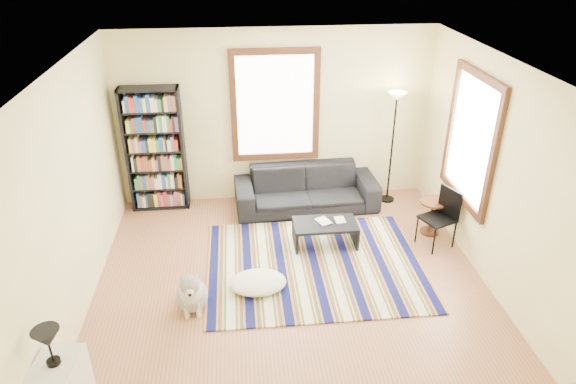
{
  "coord_description": "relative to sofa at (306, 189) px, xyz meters",
  "views": [
    {
      "loc": [
        -0.59,
        -5.26,
        4.12
      ],
      "look_at": [
        0.0,
        0.5,
        1.1
      ],
      "focal_mm": 32.0,
      "sensor_mm": 36.0,
      "label": 1
    }
  ],
  "objects": [
    {
      "name": "floor",
      "position": [
        -0.45,
        -2.05,
        -0.38
      ],
      "size": [
        5.0,
        5.0,
        0.1
      ],
      "primitive_type": "cube",
      "color": "#A26A4A",
      "rests_on": "ground"
    },
    {
      "name": "ceiling",
      "position": [
        -0.45,
        -2.05,
        2.52
      ],
      "size": [
        5.0,
        5.0,
        0.1
      ],
      "primitive_type": "cube",
      "color": "white",
      "rests_on": "floor"
    },
    {
      "name": "wall_back",
      "position": [
        -0.45,
        0.5,
        1.07
      ],
      "size": [
        5.0,
        0.1,
        2.8
      ],
      "primitive_type": "cube",
      "color": "#CEC58B",
      "rests_on": "floor"
    },
    {
      "name": "wall_front",
      "position": [
        -0.45,
        -4.6,
        1.07
      ],
      "size": [
        5.0,
        0.1,
        2.8
      ],
      "primitive_type": "cube",
      "color": "#CEC58B",
      "rests_on": "floor"
    },
    {
      "name": "wall_left",
      "position": [
        -3.0,
        -2.05,
        1.07
      ],
      "size": [
        0.1,
        5.0,
        2.8
      ],
      "primitive_type": "cube",
      "color": "#CEC58B",
      "rests_on": "floor"
    },
    {
      "name": "wall_right",
      "position": [
        2.1,
        -2.05,
        1.07
      ],
      "size": [
        0.1,
        5.0,
        2.8
      ],
      "primitive_type": "cube",
      "color": "#CEC58B",
      "rests_on": "floor"
    },
    {
      "name": "window_back",
      "position": [
        -0.45,
        0.42,
        1.27
      ],
      "size": [
        1.2,
        0.06,
        1.6
      ],
      "primitive_type": "cube",
      "color": "white",
      "rests_on": "wall_back"
    },
    {
      "name": "window_right",
      "position": [
        2.02,
        -1.25,
        1.27
      ],
      "size": [
        0.06,
        1.2,
        1.6
      ],
      "primitive_type": "cube",
      "color": "white",
      "rests_on": "wall_right"
    },
    {
      "name": "rug",
      "position": [
        -0.1,
        -1.64,
        -0.32
      ],
      "size": [
        2.9,
        2.32,
        0.02
      ],
      "primitive_type": "cube",
      "color": "#0D1145",
      "rests_on": "floor"
    },
    {
      "name": "sofa",
      "position": [
        0.0,
        0.0,
        0.0
      ],
      "size": [
        1.01,
        2.32,
        0.66
      ],
      "primitive_type": "imported",
      "rotation": [
        0.0,
        0.0,
        0.05
      ],
      "color": "black",
      "rests_on": "floor"
    },
    {
      "name": "bookshelf",
      "position": [
        -2.35,
        0.27,
        0.67
      ],
      "size": [
        0.9,
        0.3,
        2.0
      ],
      "primitive_type": "cube",
      "color": "black",
      "rests_on": "floor"
    },
    {
      "name": "coffee_table",
      "position": [
        0.12,
        -1.14,
        -0.15
      ],
      "size": [
        0.95,
        0.6,
        0.36
      ],
      "primitive_type": "cube",
      "rotation": [
        0.0,
        0.0,
        -0.12
      ],
      "color": "black",
      "rests_on": "floor"
    },
    {
      "name": "book_a",
      "position": [
        0.02,
        -1.14,
        0.04
      ],
      "size": [
        0.27,
        0.24,
        0.02
      ],
      "primitive_type": "imported",
      "rotation": [
        0.0,
        0.0,
        0.41
      ],
      "color": "beige",
      "rests_on": "coffee_table"
    },
    {
      "name": "book_b",
      "position": [
        0.27,
        -1.09,
        0.04
      ],
      "size": [
        0.2,
        0.15,
        0.01
      ],
      "primitive_type": "imported",
      "rotation": [
        0.0,
        0.0,
        0.04
      ],
      "color": "beige",
      "rests_on": "coffee_table"
    },
    {
      "name": "floor_cushion",
      "position": [
        -0.89,
        -2.06,
        -0.24
      ],
      "size": [
        0.79,
        0.63,
        0.18
      ],
      "primitive_type": "ellipsoid",
      "rotation": [
        0.0,
        0.0,
        -0.11
      ],
      "color": "white",
      "rests_on": "floor"
    },
    {
      "name": "floor_lamp",
      "position": [
        1.39,
        0.1,
        0.6
      ],
      "size": [
        0.36,
        0.36,
        1.86
      ],
      "primitive_type": null,
      "rotation": [
        0.0,
        0.0,
        -0.24
      ],
      "color": "black",
      "rests_on": "floor"
    },
    {
      "name": "side_table",
      "position": [
        1.75,
        -0.98,
        -0.06
      ],
      "size": [
        0.43,
        0.43,
        0.54
      ],
      "primitive_type": "cylinder",
      "rotation": [
        0.0,
        0.0,
        0.08
      ],
      "color": "#401F10",
      "rests_on": "floor"
    },
    {
      "name": "folding_chair",
      "position": [
        1.7,
        -1.3,
        0.1
      ],
      "size": [
        0.54,
        0.53,
        0.86
      ],
      "primitive_type": "cube",
      "rotation": [
        0.0,
        0.0,
        0.39
      ],
      "color": "black",
      "rests_on": "floor"
    },
    {
      "name": "table_lamp",
      "position": [
        -2.75,
        -3.82,
        0.56
      ],
      "size": [
        0.29,
        0.29,
        0.38
      ],
      "primitive_type": null,
      "rotation": [
        0.0,
        0.0,
        0.24
      ],
      "color": "black",
      "rests_on": "white_cabinet"
    },
    {
      "name": "dog",
      "position": [
        -1.69,
        -2.34,
        -0.03
      ],
      "size": [
        0.47,
        0.63,
        0.6
      ],
      "primitive_type": null,
      "rotation": [
        0.0,
        0.0,
        0.07
      ],
      "color": "#AFAFAF",
      "rests_on": "floor"
    }
  ]
}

